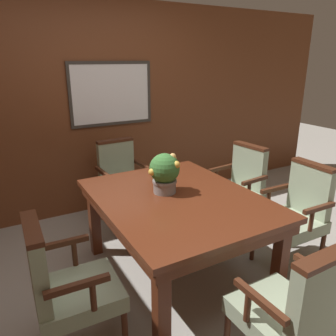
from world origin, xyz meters
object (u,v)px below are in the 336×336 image
Objects in this scene: chair_left_near at (65,284)px; chair_right_far at (239,186)px; chair_head_far at (122,179)px; chair_right_near at (297,212)px; potted_plant at (165,172)px; chair_head_near at (295,311)px; dining_table at (177,207)px.

chair_right_far is (2.00, 0.73, 0.00)m from chair_left_near.
chair_right_far is at bearing -40.58° from chair_head_far.
chair_left_near is 1.00× the size of chair_right_near.
chair_head_far is 1.12m from potted_plant.
chair_head_near is 1.00× the size of chair_right_far.
chair_head_far reaches higher than dining_table.
potted_plant is at bearing -93.29° from chair_head_far.
chair_left_near is at bearing -160.22° from dining_table.
chair_head_far is at bearing -30.36° from chair_left_near.
dining_table is at bearing -108.60° from chair_right_near.
chair_head_near is at bearing -88.55° from dining_table.
chair_head_far is (-0.06, 2.36, 0.00)m from chair_head_near.
chair_head_near is at bearing -91.12° from chair_head_far.
chair_right_near is at bearing -58.07° from chair_head_far.
potted_plant is (-1.04, -0.24, 0.41)m from chair_right_far.
chair_head_far and chair_right_near have the same top height.
dining_table is 1.18m from chair_head_far.
chair_head_near is 1.83m from chair_right_far.
chair_left_near is (-1.00, -0.36, -0.13)m from dining_table.
chair_left_near is 1.00× the size of chair_right_far.
dining_table is at bearing -89.10° from chair_head_near.
chair_head_far and chair_right_far have the same top height.
chair_right_near is at bearing -141.00° from chair_head_near.
chair_left_near is at bearing -39.35° from chair_head_near.
chair_right_near is (2.03, -0.01, 0.00)m from chair_left_near.
dining_table is 1.64× the size of chair_right_near.
chair_head_near is 2.36m from chair_head_far.
chair_head_far is at bearing 91.41° from dining_table.
chair_right_far is (0.96, 1.56, 0.00)m from chair_head_near.
chair_right_far is at bearing -122.31° from chair_head_near.
chair_head_far is 1.00× the size of chair_right_far.
chair_right_far is (0.99, 0.37, -0.13)m from dining_table.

